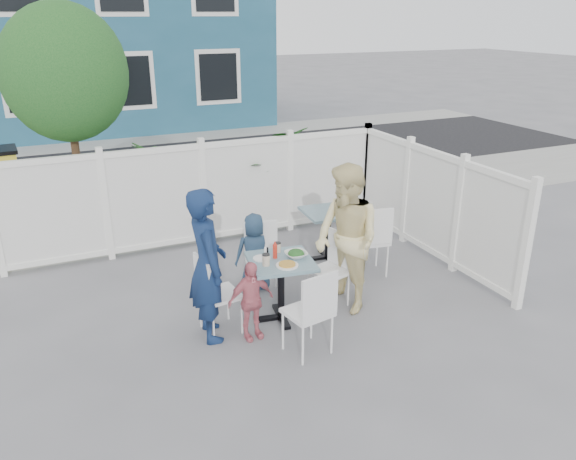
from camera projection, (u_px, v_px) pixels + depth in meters
name	position (u px, v px, depth m)	size (l,w,h in m)	color
ground	(255.00, 313.00, 6.81)	(80.00, 80.00, 0.00)	slate
near_sidewalk	(179.00, 216.00, 10.04)	(24.00, 2.60, 0.01)	gray
street	(140.00, 167.00, 13.19)	(24.00, 5.00, 0.01)	black
far_sidewalk	(120.00, 141.00, 15.82)	(24.00, 1.60, 0.01)	gray
building	(76.00, 26.00, 17.43)	(11.00, 6.00, 6.00)	#1E5167
fence_back	(204.00, 196.00, 8.61)	(5.86, 0.08, 1.60)	white
fence_right	(431.00, 205.00, 8.18)	(0.08, 3.66, 1.60)	white
tree	(65.00, 73.00, 8.07)	(1.80, 1.62, 3.59)	#382316
potted_shrub_a	(158.00, 189.00, 9.00)	(0.86, 0.86, 1.54)	#15481B
potted_shrub_b	(260.00, 175.00, 9.54)	(1.48, 1.29, 1.65)	#15481B
main_table	(281.00, 273.00, 6.50)	(0.82, 0.82, 0.76)	#426272
spare_table	(328.00, 222.00, 8.15)	(0.75, 0.75, 0.74)	#426272
chair_left	(213.00, 289.00, 6.22)	(0.46, 0.47, 0.94)	white
chair_right	(334.00, 263.00, 6.89)	(0.50, 0.51, 0.93)	white
chair_back	(262.00, 253.00, 7.15)	(0.52, 0.51, 0.94)	white
chair_near	(313.00, 308.00, 5.79)	(0.52, 0.50, 0.98)	white
chair_spare	(372.00, 236.00, 7.59)	(0.53, 0.52, 1.01)	white
man	(208.00, 265.00, 6.05)	(0.63, 0.42, 1.74)	#11244A
woman	(347.00, 239.00, 6.65)	(0.88, 0.68, 1.81)	#E8C854
boy	(255.00, 252.00, 7.25)	(0.51, 0.33, 1.04)	navy
toddler	(251.00, 301.00, 6.16)	(0.54, 0.23, 0.92)	#D66E7D
plate_main	(287.00, 265.00, 6.28)	(0.25, 0.25, 0.02)	white
plate_side	(262.00, 258.00, 6.46)	(0.20, 0.20, 0.01)	white
salad_bowl	(296.00, 255.00, 6.50)	(0.25, 0.25, 0.06)	white
coffee_cup_a	(266.00, 260.00, 6.28)	(0.08, 0.08, 0.13)	beige
coffee_cup_b	(278.00, 248.00, 6.63)	(0.07, 0.07, 0.11)	beige
ketchup_bottle	(275.00, 251.00, 6.46)	(0.05, 0.05, 0.17)	red
salt_shaker	(265.00, 251.00, 6.60)	(0.03, 0.03, 0.07)	white
pepper_shaker	(267.00, 250.00, 6.62)	(0.03, 0.03, 0.06)	black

